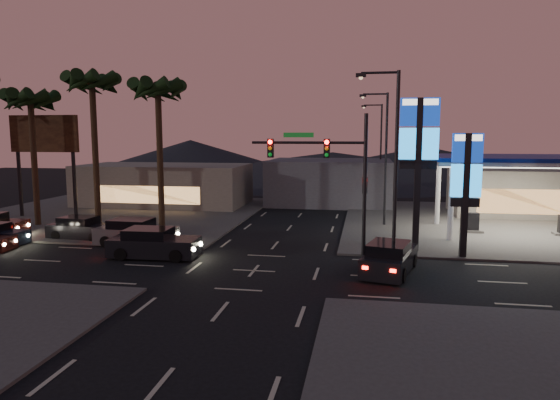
% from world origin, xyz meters
% --- Properties ---
extents(ground, '(140.00, 140.00, 0.00)m').
position_xyz_m(ground, '(0.00, 0.00, 0.00)').
color(ground, black).
rests_on(ground, ground).
extents(corner_lot_ne, '(24.00, 24.00, 0.12)m').
position_xyz_m(corner_lot_ne, '(16.00, 16.00, 0.06)').
color(corner_lot_ne, '#47443F').
rests_on(corner_lot_ne, ground).
extents(corner_lot_nw, '(24.00, 24.00, 0.12)m').
position_xyz_m(corner_lot_nw, '(-16.00, 16.00, 0.06)').
color(corner_lot_nw, '#47443F').
rests_on(corner_lot_nw, ground).
extents(gas_station, '(12.20, 8.20, 5.47)m').
position_xyz_m(gas_station, '(16.00, 12.00, 5.08)').
color(gas_station, silver).
rests_on(gas_station, ground).
extents(convenience_store, '(10.00, 6.00, 4.00)m').
position_xyz_m(convenience_store, '(18.00, 21.00, 2.00)').
color(convenience_store, '#726B5B').
rests_on(convenience_store, ground).
extents(pylon_sign_tall, '(2.20, 0.35, 9.00)m').
position_xyz_m(pylon_sign_tall, '(8.50, 5.50, 6.39)').
color(pylon_sign_tall, black).
rests_on(pylon_sign_tall, ground).
extents(pylon_sign_short, '(1.60, 0.35, 7.00)m').
position_xyz_m(pylon_sign_short, '(11.00, 4.50, 4.66)').
color(pylon_sign_short, black).
rests_on(pylon_sign_short, ground).
extents(traffic_signal_mast, '(6.10, 0.39, 8.00)m').
position_xyz_m(traffic_signal_mast, '(3.76, 1.99, 5.23)').
color(traffic_signal_mast, black).
rests_on(traffic_signal_mast, ground).
extents(pedestal_signal, '(0.32, 0.39, 4.30)m').
position_xyz_m(pedestal_signal, '(5.50, 6.98, 2.92)').
color(pedestal_signal, black).
rests_on(pedestal_signal, ground).
extents(streetlight_near, '(2.14, 0.25, 10.00)m').
position_xyz_m(streetlight_near, '(6.79, 1.00, 5.72)').
color(streetlight_near, black).
rests_on(streetlight_near, ground).
extents(streetlight_mid, '(2.14, 0.25, 10.00)m').
position_xyz_m(streetlight_mid, '(6.79, 14.00, 5.72)').
color(streetlight_mid, black).
rests_on(streetlight_mid, ground).
extents(streetlight_far, '(2.14, 0.25, 10.00)m').
position_xyz_m(streetlight_far, '(6.79, 28.00, 5.72)').
color(streetlight_far, black).
rests_on(streetlight_far, ground).
extents(palm_a, '(4.41, 4.41, 10.86)m').
position_xyz_m(palm_a, '(-9.00, 9.50, 9.43)').
color(palm_a, black).
rests_on(palm_a, ground).
extents(palm_b, '(4.41, 4.41, 11.46)m').
position_xyz_m(palm_b, '(-14.00, 9.50, 9.97)').
color(palm_b, black).
rests_on(palm_b, ground).
extents(palm_c, '(4.41, 4.41, 10.26)m').
position_xyz_m(palm_c, '(-19.00, 9.50, 8.88)').
color(palm_c, black).
rests_on(palm_c, ground).
extents(billboard, '(6.00, 0.30, 8.50)m').
position_xyz_m(billboard, '(-20.50, 13.00, 6.33)').
color(billboard, black).
rests_on(billboard, ground).
extents(building_far_west, '(16.00, 8.00, 4.00)m').
position_xyz_m(building_far_west, '(-14.00, 22.00, 2.00)').
color(building_far_west, '#726B5B').
rests_on(building_far_west, ground).
extents(building_far_mid, '(12.00, 9.00, 4.40)m').
position_xyz_m(building_far_mid, '(2.00, 26.00, 2.20)').
color(building_far_mid, '#4C4C51').
rests_on(building_far_mid, ground).
extents(hill_left, '(40.00, 40.00, 6.00)m').
position_xyz_m(hill_left, '(-25.00, 60.00, 3.00)').
color(hill_left, black).
rests_on(hill_left, ground).
extents(hill_right, '(50.00, 50.00, 5.00)m').
position_xyz_m(hill_right, '(15.00, 60.00, 2.50)').
color(hill_right, black).
rests_on(hill_right, ground).
extents(hill_center, '(60.00, 60.00, 4.00)m').
position_xyz_m(hill_center, '(0.00, 60.00, 2.00)').
color(hill_center, black).
rests_on(hill_center, ground).
extents(car_lane_a_front, '(5.18, 2.34, 1.66)m').
position_xyz_m(car_lane_a_front, '(-6.25, 1.80, 0.77)').
color(car_lane_a_front, black).
rests_on(car_lane_a_front, ground).
extents(car_lane_b_front, '(5.16, 2.30, 1.66)m').
position_xyz_m(car_lane_b_front, '(-8.68, 4.61, 0.77)').
color(car_lane_b_front, '#5B5B5D').
rests_on(car_lane_b_front, ground).
extents(car_lane_b_mid, '(4.68, 2.24, 1.49)m').
position_xyz_m(car_lane_b_mid, '(-13.08, 5.78, 0.69)').
color(car_lane_b_mid, black).
rests_on(car_lane_b_mid, ground).
extents(suv_station, '(3.12, 5.11, 1.59)m').
position_xyz_m(suv_station, '(6.81, 0.82, 0.74)').
color(suv_station, black).
rests_on(suv_station, ground).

